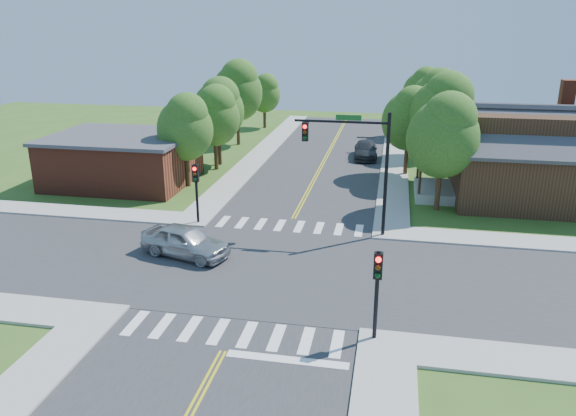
% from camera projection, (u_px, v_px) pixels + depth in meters
% --- Properties ---
extents(ground, '(100.00, 100.00, 0.00)m').
position_uv_depth(ground, '(267.00, 269.00, 28.29)').
color(ground, '#34581B').
rests_on(ground, ground).
extents(road_ns, '(10.00, 90.00, 0.04)m').
position_uv_depth(road_ns, '(267.00, 269.00, 28.29)').
color(road_ns, '#2D2D30').
rests_on(road_ns, ground).
extents(road_ew, '(90.00, 10.00, 0.04)m').
position_uv_depth(road_ew, '(267.00, 269.00, 28.29)').
color(road_ew, '#2D2D30').
rests_on(road_ew, ground).
extents(intersection_patch, '(10.20, 10.20, 0.06)m').
position_uv_depth(intersection_patch, '(267.00, 269.00, 28.29)').
color(intersection_patch, '#2D2D30').
rests_on(intersection_patch, ground).
extents(sidewalk_ne, '(40.00, 40.00, 0.14)m').
position_uv_depth(sidewalk_ne, '(531.00, 194.00, 40.17)').
color(sidewalk_ne, '#9E9B93').
rests_on(sidewalk_ne, ground).
extents(sidewalk_nw, '(40.00, 40.00, 0.14)m').
position_uv_depth(sidewalk_nw, '(121.00, 172.00, 45.77)').
color(sidewalk_nw, '#9E9B93').
rests_on(sidewalk_nw, ground).
extents(crosswalk_north, '(8.85, 2.00, 0.01)m').
position_uv_depth(crosswalk_north, '(290.00, 226.00, 34.04)').
color(crosswalk_north, white).
rests_on(crosswalk_north, ground).
extents(crosswalk_south, '(8.85, 2.00, 0.01)m').
position_uv_depth(crosswalk_south, '(233.00, 333.00, 22.52)').
color(crosswalk_south, white).
rests_on(crosswalk_south, ground).
extents(centerline, '(0.30, 90.00, 0.01)m').
position_uv_depth(centerline, '(267.00, 268.00, 28.28)').
color(centerline, gold).
rests_on(centerline, ground).
extents(stop_bar, '(4.60, 0.45, 0.09)m').
position_uv_depth(stop_bar, '(287.00, 361.00, 20.79)').
color(stop_bar, white).
rests_on(stop_bar, ground).
extents(signal_mast_ne, '(5.30, 0.42, 7.20)m').
position_uv_depth(signal_mast_ne, '(357.00, 154.00, 31.23)').
color(signal_mast_ne, black).
rests_on(signal_mast_ne, ground).
extents(signal_pole_se, '(0.34, 0.42, 3.80)m').
position_uv_depth(signal_pole_se, '(377.00, 279.00, 21.21)').
color(signal_pole_se, black).
rests_on(signal_pole_se, ground).
extents(signal_pole_nw, '(0.34, 0.42, 3.80)m').
position_uv_depth(signal_pole_nw, '(196.00, 182.00, 33.61)').
color(signal_pole_nw, black).
rests_on(signal_pole_nw, ground).
extents(house_ne, '(13.05, 8.80, 7.11)m').
position_uv_depth(house_ne, '(532.00, 154.00, 37.78)').
color(house_ne, black).
rests_on(house_ne, ground).
extents(building_nw, '(10.40, 8.40, 3.73)m').
position_uv_depth(building_nw, '(123.00, 159.00, 42.47)').
color(building_nw, maroon).
rests_on(building_nw, ground).
extents(tree_e_a, '(4.58, 4.36, 7.79)m').
position_uv_depth(tree_e_a, '(445.00, 133.00, 35.33)').
color(tree_e_a, '#382314').
rests_on(tree_e_a, ground).
extents(tree_e_b, '(4.96, 4.71, 8.43)m').
position_uv_depth(tree_e_b, '(444.00, 110.00, 41.42)').
color(tree_e_b, '#382314').
rests_on(tree_e_b, ground).
extents(tree_e_c, '(4.68, 4.45, 7.96)m').
position_uv_depth(tree_e_c, '(436.00, 99.00, 49.15)').
color(tree_e_c, '#382314').
rests_on(tree_e_c, ground).
extents(tree_e_d, '(4.30, 4.09, 7.31)m').
position_uv_depth(tree_e_d, '(424.00, 91.00, 58.07)').
color(tree_e_d, '#382314').
rests_on(tree_e_d, ground).
extents(tree_w_a, '(4.12, 3.92, 7.01)m').
position_uv_depth(tree_w_a, '(186.00, 126.00, 40.70)').
color(tree_w_a, '#382314').
rests_on(tree_w_a, ground).
extents(tree_w_b, '(4.40, 4.18, 7.48)m').
position_uv_depth(tree_w_b, '(219.00, 107.00, 46.76)').
color(tree_w_b, '#382314').
rests_on(tree_w_b, ground).
extents(tree_w_c, '(4.91, 4.67, 8.35)m').
position_uv_depth(tree_w_c, '(238.00, 89.00, 54.09)').
color(tree_w_c, '#382314').
rests_on(tree_w_c, ground).
extents(tree_w_d, '(3.62, 3.44, 6.16)m').
position_uv_depth(tree_w_d, '(265.00, 92.00, 63.03)').
color(tree_w_d, '#382314').
rests_on(tree_w_d, ground).
extents(tree_house, '(4.21, 4.00, 7.15)m').
position_uv_depth(tree_house, '(410.00, 117.00, 43.53)').
color(tree_house, '#382314').
rests_on(tree_house, ground).
extents(tree_bldg, '(4.15, 3.94, 7.05)m').
position_uv_depth(tree_bldg, '(215.00, 114.00, 45.34)').
color(tree_bldg, '#382314').
rests_on(tree_bldg, ground).
extents(car_silver, '(4.65, 5.99, 1.68)m').
position_uv_depth(car_silver, '(185.00, 242.00, 29.56)').
color(car_silver, '#B3B7BB').
rests_on(car_silver, ground).
extents(car_dgrey, '(2.61, 5.22, 1.45)m').
position_uv_depth(car_dgrey, '(366.00, 150.00, 50.30)').
color(car_dgrey, '#2C2E30').
rests_on(car_dgrey, ground).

